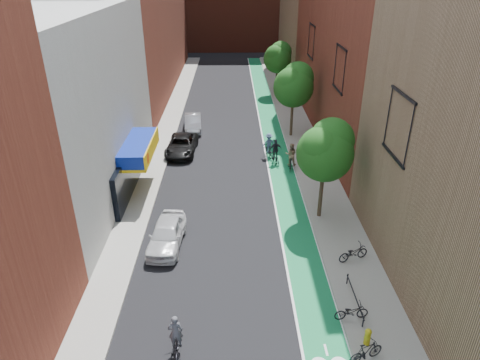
{
  "coord_description": "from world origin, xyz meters",
  "views": [
    {
      "loc": [
        0.18,
        -12.77,
        14.33
      ],
      "look_at": [
        0.7,
        12.34,
        1.5
      ],
      "focal_mm": 32.0,
      "sensor_mm": 36.0,
      "label": 1
    }
  ],
  "objects": [
    {
      "name": "cyclist_lane_mid",
      "position": [
        3.62,
        18.13,
        0.77
      ],
      "size": [
        1.05,
        1.76,
        2.03
      ],
      "rotation": [
        0.0,
        0.0,
        3.37
      ],
      "color": "black",
      "rests_on": "ground"
    },
    {
      "name": "tree_far",
      "position": [
        5.65,
        38.02,
        4.5
      ],
      "size": [
        3.3,
        3.25,
        6.21
      ],
      "color": "#332619",
      "rests_on": "ground"
    },
    {
      "name": "sidewalk_left",
      "position": [
        -6.0,
        26.0,
        0.07
      ],
      "size": [
        2.0,
        68.0,
        0.15
      ],
      "primitive_type": "cube",
      "color": "gray",
      "rests_on": "ground"
    },
    {
      "name": "bike_lane",
      "position": [
        4.0,
        26.0,
        0.01
      ],
      "size": [
        2.0,
        68.0,
        0.01
      ],
      "primitive_type": "cube",
      "color": "#126941",
      "rests_on": "ground"
    },
    {
      "name": "building_left_white",
      "position": [
        -11.0,
        14.0,
        6.0
      ],
      "size": [
        8.0,
        20.0,
        12.0
      ],
      "primitive_type": "cube",
      "color": "silver",
      "rests_on": "ground"
    },
    {
      "name": "building_right_far_tan",
      "position": [
        12.0,
        50.0,
        9.0
      ],
      "size": [
        8.0,
        20.0,
        18.0
      ],
      "primitive_type": "cube",
      "color": "#8C6B4C",
      "rests_on": "ground"
    },
    {
      "name": "parked_bike_near",
      "position": [
        5.4,
        1.29,
        0.56
      ],
      "size": [
        1.6,
        0.71,
        0.81
      ],
      "primitive_type": "imported",
      "rotation": [
        0.0,
        0.0,
        1.68
      ],
      "color": "black",
      "rests_on": "sidewalk_right"
    },
    {
      "name": "cyclist_lead",
      "position": [
        -2.15,
        -0.32,
        0.64
      ],
      "size": [
        0.82,
        1.84,
        1.95
      ],
      "rotation": [
        0.0,
        0.0,
        3.26
      ],
      "color": "black",
      "rests_on": "ground"
    },
    {
      "name": "parked_bike_mid",
      "position": [
        5.4,
        -0.96,
        0.63
      ],
      "size": [
        1.64,
        1.01,
        0.95
      ],
      "primitive_type": "imported",
      "rotation": [
        0.0,
        0.0,
        1.95
      ],
      "color": "black",
      "rests_on": "sidewalk_right"
    },
    {
      "name": "cyclist_lane_far",
      "position": [
        3.2,
        19.55,
        0.88
      ],
      "size": [
        1.17,
        1.77,
        2.0
      ],
      "rotation": [
        0.0,
        0.0,
        3.37
      ],
      "color": "black",
      "rests_on": "ground"
    },
    {
      "name": "sidewalk_right",
      "position": [
        6.5,
        26.0,
        0.07
      ],
      "size": [
        3.0,
        68.0,
        0.15
      ],
      "primitive_type": "cube",
      "color": "gray",
      "rests_on": "ground"
    },
    {
      "name": "building_right_mid_red",
      "position": [
        12.0,
        26.0,
        11.0
      ],
      "size": [
        8.0,
        28.0,
        22.0
      ],
      "primitive_type": "cube",
      "color": "maroon",
      "rests_on": "ground"
    },
    {
      "name": "cyclist_lane_near",
      "position": [
        4.7,
        17.08,
        0.93
      ],
      "size": [
        0.96,
        1.65,
        2.12
      ],
      "rotation": [
        0.0,
        0.0,
        2.96
      ],
      "color": "black",
      "rests_on": "ground"
    },
    {
      "name": "ground",
      "position": [
        0.0,
        0.0,
        0.0
      ],
      "size": [
        160.0,
        160.0,
        0.0
      ],
      "primitive_type": "plane",
      "color": "black",
      "rests_on": "ground"
    },
    {
      "name": "parked_car_black",
      "position": [
        -4.02,
        20.43,
        0.69
      ],
      "size": [
        2.57,
        5.11,
        1.39
      ],
      "primitive_type": "imported",
      "rotation": [
        0.0,
        0.0,
        -0.05
      ],
      "color": "black",
      "rests_on": "ground"
    },
    {
      "name": "parked_car_white",
      "position": [
        -3.52,
        7.26,
        0.74
      ],
      "size": [
        2.04,
        4.47,
        1.49
      ],
      "primitive_type": "imported",
      "rotation": [
        0.0,
        0.0,
        -0.07
      ],
      "color": "silver",
      "rests_on": "ground"
    },
    {
      "name": "fire_hydrant",
      "position": [
        5.71,
        -0.12,
        0.58
      ],
      "size": [
        0.28,
        0.28,
        0.8
      ],
      "color": "gold",
      "rests_on": "sidewalk_right"
    },
    {
      "name": "tree_near",
      "position": [
        5.65,
        10.02,
        4.66
      ],
      "size": [
        3.4,
        3.36,
        6.42
      ],
      "color": "#332619",
      "rests_on": "ground"
    },
    {
      "name": "parked_car_silver",
      "position": [
        -3.5,
        26.02,
        0.72
      ],
      "size": [
        1.87,
        4.46,
        1.43
      ],
      "primitive_type": "imported",
      "rotation": [
        0.0,
        0.0,
        0.08
      ],
      "color": "#9D9EA5",
      "rests_on": "ground"
    },
    {
      "name": "tree_mid",
      "position": [
        5.65,
        24.02,
        4.89
      ],
      "size": [
        3.55,
        3.53,
        6.74
      ],
      "color": "#332619",
      "rests_on": "ground"
    },
    {
      "name": "parked_bike_far",
      "position": [
        6.56,
        5.49,
        0.61
      ],
      "size": [
        1.86,
        1.19,
        0.92
      ],
      "primitive_type": "imported",
      "rotation": [
        0.0,
        0.0,
        1.93
      ],
      "color": "black",
      "rests_on": "sidewalk_right"
    }
  ]
}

